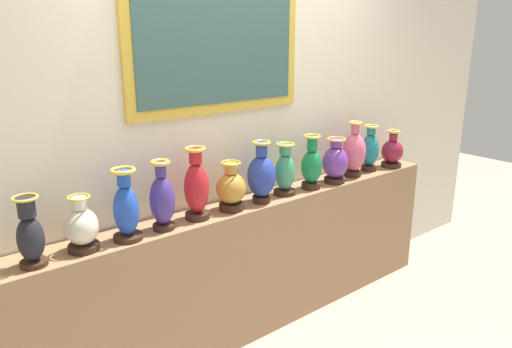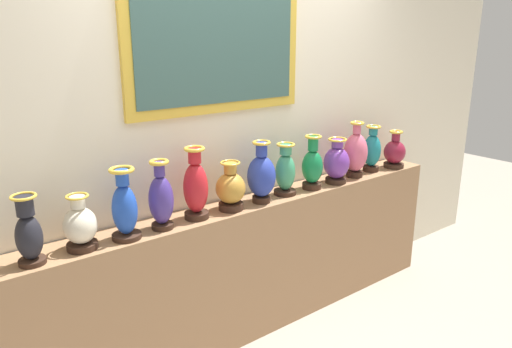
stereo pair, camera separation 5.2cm
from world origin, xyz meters
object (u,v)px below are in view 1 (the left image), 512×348
object	(u,v)px
vase_onyx	(30,235)
vase_cobalt	(261,176)
vase_jade	(285,172)
vase_violet	(335,162)
vase_rose	(354,152)
vase_teal	(370,150)
vase_ochre	(231,189)
vase_burgundy	(392,152)
vase_sapphire	(126,209)
vase_indigo	(162,199)
vase_emerald	(312,166)
vase_crimson	(197,188)
vase_ivory	(82,227)

from	to	relation	value
vase_onyx	vase_cobalt	xyz separation A→B (m)	(1.39, 0.01, 0.02)
vase_jade	vase_violet	xyz separation A→B (m)	(0.46, -0.03, -0.01)
vase_rose	vase_violet	bearing A→B (deg)	-175.10
vase_cobalt	vase_teal	world-z (taller)	vase_cobalt
vase_ochre	vase_burgundy	xyz separation A→B (m)	(1.59, -0.02, -0.01)
vase_sapphire	vase_indigo	xyz separation A→B (m)	(0.21, 0.01, 0.00)
vase_cobalt	vase_emerald	xyz separation A→B (m)	(0.45, 0.00, -0.02)
vase_cobalt	vase_burgundy	xyz separation A→B (m)	(1.36, -0.01, -0.05)
vase_sapphire	vase_jade	xyz separation A→B (m)	(1.14, 0.03, -0.01)
vase_sapphire	vase_rose	bearing A→B (deg)	0.55
vase_cobalt	vase_burgundy	size ratio (longest dim) A/B	1.33
vase_cobalt	vase_teal	bearing A→B (deg)	1.76
vase_crimson	vase_rose	size ratio (longest dim) A/B	1.02
vase_emerald	vase_indigo	bearing A→B (deg)	-179.88
vase_ochre	vase_emerald	world-z (taller)	vase_emerald
vase_indigo	vase_cobalt	size ratio (longest dim) A/B	0.98
vase_ivory	vase_teal	xyz separation A→B (m)	(2.27, 0.02, 0.04)
vase_violet	vase_burgundy	bearing A→B (deg)	-0.27
vase_crimson	vase_jade	bearing A→B (deg)	0.58
vase_onyx	vase_jade	xyz separation A→B (m)	(1.61, 0.03, 0.00)
vase_sapphire	vase_crimson	size ratio (longest dim) A/B	0.91
vase_cobalt	vase_rose	bearing A→B (deg)	0.72
vase_onyx	vase_ivory	size ratio (longest dim) A/B	1.20
vase_violet	vase_teal	world-z (taller)	vase_teal
vase_indigo	vase_jade	bearing A→B (deg)	1.52
vase_onyx	vase_ochre	bearing A→B (deg)	0.81
vase_onyx	vase_emerald	distance (m)	1.84
vase_cobalt	vase_emerald	distance (m)	0.45
vase_sapphire	vase_indigo	distance (m)	0.21
vase_ivory	vase_emerald	world-z (taller)	vase_emerald
vase_indigo	vase_violet	distance (m)	1.39
vase_sapphire	vase_emerald	bearing A→B (deg)	0.31
vase_emerald	vase_teal	world-z (taller)	vase_emerald
vase_violet	vase_rose	world-z (taller)	vase_rose
vase_teal	vase_rose	bearing A→B (deg)	-174.01
vase_ivory	vase_burgundy	bearing A→B (deg)	-0.49
vase_sapphire	vase_indigo	size ratio (longest dim) A/B	0.99
vase_ivory	vase_teal	distance (m)	2.28
vase_ivory	vase_burgundy	size ratio (longest dim) A/B	0.95
vase_onyx	vase_jade	world-z (taller)	vase_jade
vase_cobalt	vase_jade	xyz separation A→B (m)	(0.22, 0.02, -0.02)
vase_sapphire	vase_burgundy	bearing A→B (deg)	-0.13
vase_indigo	vase_emerald	world-z (taller)	vase_indigo
vase_onyx	vase_indigo	distance (m)	0.69
vase_emerald	vase_violet	world-z (taller)	vase_emerald
vase_ochre	vase_cobalt	distance (m)	0.24
vase_ochre	vase_teal	distance (m)	1.36
vase_crimson	vase_teal	bearing A→B (deg)	0.64
vase_rose	vase_teal	world-z (taller)	vase_rose
vase_onyx	vase_sapphire	xyz separation A→B (m)	(0.47, 0.00, 0.02)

